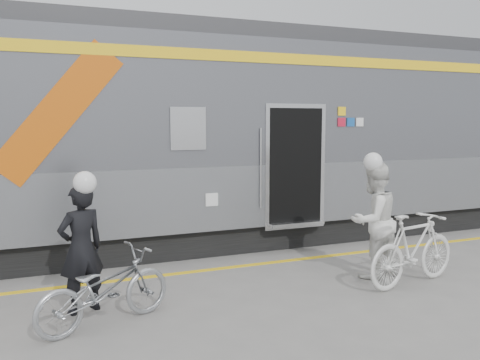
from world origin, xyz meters
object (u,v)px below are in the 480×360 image
woman (373,220)px  bicycle_right (413,249)px  bicycle_left (105,289)px  man (81,249)px

woman → bicycle_right: woman is taller
bicycle_left → bicycle_right: (4.34, -0.17, 0.08)m
man → bicycle_left: man is taller
man → bicycle_right: 4.61m
man → woman: size_ratio=0.92×
woman → man: bearing=-13.3°
bicycle_left → woman: (4.04, 0.38, 0.43)m
bicycle_right → woman: bearing=17.7°
man → bicycle_right: man is taller
bicycle_left → bicycle_right: bearing=-113.6°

